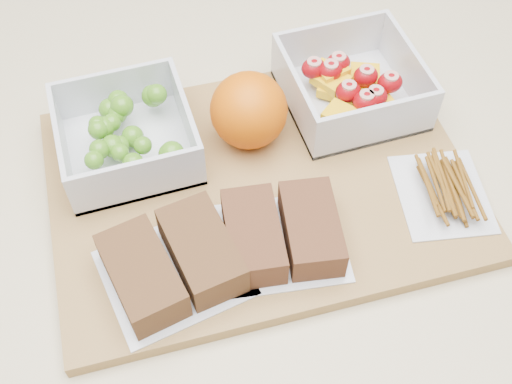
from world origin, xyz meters
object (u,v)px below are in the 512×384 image
Objects in this scene: grape_container at (128,135)px; sandwich_bag_center at (282,233)px; fruit_container at (351,87)px; cutting_board at (260,185)px; orange at (249,110)px; sandwich_bag_left at (172,263)px; pretzel_bag at (444,188)px.

sandwich_bag_center is at bearing -54.08° from grape_container.
grape_container is 0.24m from fruit_container.
grape_container is at bearing 148.29° from cutting_board.
grape_container reaches higher than cutting_board.
orange reaches higher than fruit_container.
orange is (0.12, -0.02, 0.02)m from grape_container.
grape_container is 0.16m from sandwich_bag_left.
fruit_container reaches higher than sandwich_bag_center.
sandwich_bag_left is at bearing -179.24° from sandwich_bag_center.
fruit_container is (0.13, 0.08, 0.03)m from cutting_board.
fruit_container is at bearing 104.93° from pretzel_bag.
grape_container reaches higher than sandwich_bag_left.
cutting_board is at bearing 156.77° from pretzel_bag.
pretzel_bag is (0.28, -0.15, -0.01)m from grape_container.
orange is at bearing 140.63° from pretzel_bag.
fruit_container is 0.12m from orange.
grape_container reaches higher than pretzel_bag.
pretzel_bag reaches higher than cutting_board.
cutting_board is 0.14m from grape_container.
orange is at bearing 85.75° from sandwich_bag_center.
sandwich_bag_left reaches higher than cutting_board.
pretzel_bag is at bearing 1.85° from sandwich_bag_center.
cutting_board is at bearing -149.39° from fruit_container.
sandwich_bag_center is (-0.01, -0.14, -0.02)m from orange.
fruit_container is 1.16× the size of pretzel_bag.
orange reaches higher than pretzel_bag.
fruit_container is (0.24, -0.00, -0.00)m from grape_container.
orange is (0.01, 0.06, 0.05)m from cutting_board.
sandwich_bag_center reaches higher than pretzel_bag.
pretzel_bag is (0.17, 0.01, -0.01)m from sandwich_bag_center.
grape_container is 1.01× the size of sandwich_bag_center.
fruit_container is 0.99× the size of sandwich_bag_left.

